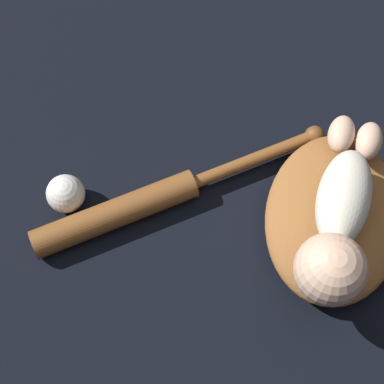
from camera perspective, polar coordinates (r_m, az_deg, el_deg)
The scene contains 5 objects.
ground_plane at distance 1.22m, azimuth 10.28°, elevation -3.88°, with size 6.00×6.00×0.00m, color black.
baseball_glove at distance 1.20m, azimuth 13.42°, elevation -2.34°, with size 0.34×0.30×0.08m.
baby_figure at distance 1.10m, azimuth 12.92°, elevation -2.80°, with size 0.37×0.13×0.12m.
baseball_bat at distance 1.20m, azimuth -4.15°, elevation -0.87°, with size 0.38×0.50×0.05m.
baseball at distance 1.22m, azimuth -11.17°, elevation -0.15°, with size 0.07×0.07×0.07m.
Camera 1 is at (0.46, -0.12, 1.12)m, focal length 60.00 mm.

